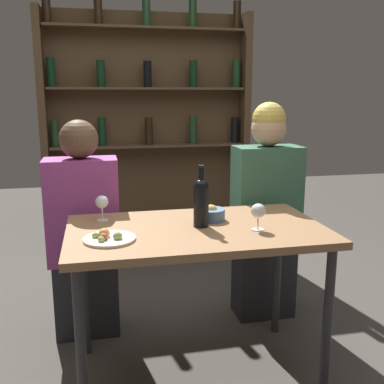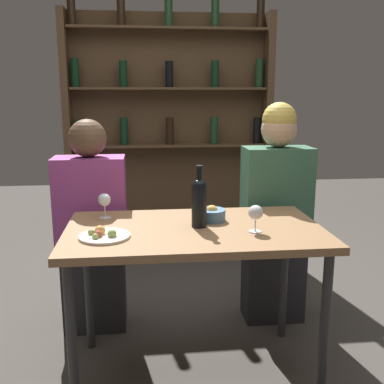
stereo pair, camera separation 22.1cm
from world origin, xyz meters
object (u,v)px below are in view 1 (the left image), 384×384
Objects in this scene: seated_person_right at (266,215)px; wine_glass_0 at (258,212)px; seated_person_left at (84,236)px; food_plate_0 at (108,238)px; wine_glass_1 at (102,203)px; snack_bowl at (211,214)px; wine_bottle at (201,200)px.

wine_glass_0 is at bearing -114.59° from seated_person_right.
wine_glass_0 is 1.06m from seated_person_left.
seated_person_right is at bearing 33.20° from food_plate_0.
food_plate_0 is at bearing -179.08° from wine_glass_0.
wine_glass_1 is at bearing 93.40° from food_plate_0.
wine_glass_0 is 0.10× the size of seated_person_left.
seated_person_left reaches higher than wine_glass_1.
seated_person_left reaches higher than food_plate_0.
wine_glass_0 is 0.72m from seated_person_right.
food_plate_0 is 1.17m from seated_person_right.
snack_bowl is at bearing -33.10° from seated_person_left.
wine_bottle reaches higher than food_plate_0.
wine_glass_1 is 0.57× the size of food_plate_0.
wine_bottle is 0.83m from seated_person_left.
snack_bowl is at bearing -11.11° from wine_glass_1.
food_plate_0 is (-0.69, -0.01, -0.08)m from wine_glass_0.
wine_glass_0 is at bearing -37.59° from seated_person_left.
food_plate_0 is 0.17× the size of seated_person_right.
wine_glass_1 reaches higher than food_plate_0.
seated_person_right reaches higher than wine_glass_0.
wine_glass_1 is 1.06m from seated_person_right.
food_plate_0 is at bearing -86.60° from wine_glass_1.
wine_bottle is 0.78m from seated_person_right.
snack_bowl is at bearing 22.93° from food_plate_0.
seated_person_left is at bearing -180.00° from seated_person_right.
seated_person_right is at bearing 17.52° from wine_glass_1.
seated_person_left is at bearing 101.17° from food_plate_0.
seated_person_left is (-0.11, 0.31, -0.27)m from wine_glass_1.
wine_bottle is 2.30× the size of wine_glass_1.
wine_bottle is 0.47m from food_plate_0.
wine_glass_1 reaches higher than snack_bowl.
seated_person_left is (-0.13, 0.64, -0.19)m from food_plate_0.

